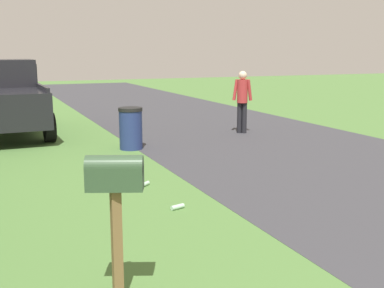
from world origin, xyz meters
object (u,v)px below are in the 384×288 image
object	(u,v)px
pedestrian	(242,97)
pickup_truck	(5,95)
mailbox	(115,185)
trash_bin	(131,128)

from	to	relation	value
pedestrian	pickup_truck	bearing A→B (deg)	102.37
mailbox	pedestrian	bearing A→B (deg)	-13.87
trash_bin	mailbox	bearing A→B (deg)	162.97
mailbox	trash_bin	size ratio (longest dim) A/B	1.40
pickup_truck	trash_bin	world-z (taller)	pickup_truck
mailbox	pickup_truck	world-z (taller)	pickup_truck
pickup_truck	pedestrian	xyz separation A→B (m)	(-2.53, -6.21, -0.06)
pickup_truck	pedestrian	world-z (taller)	pickup_truck
mailbox	pedestrian	distance (m)	9.70
pedestrian	mailbox	bearing A→B (deg)	178.63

